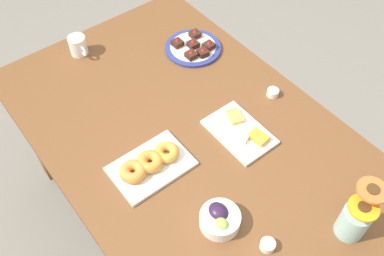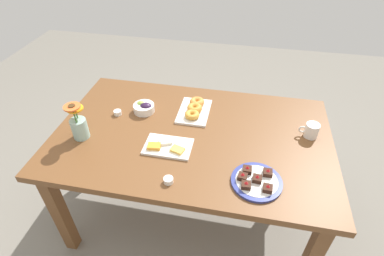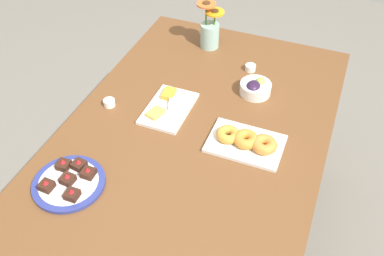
% 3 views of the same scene
% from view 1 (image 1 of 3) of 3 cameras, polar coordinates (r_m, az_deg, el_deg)
% --- Properties ---
extents(ground_plane, '(6.00, 6.00, 0.00)m').
position_cam_1_polar(ground_plane, '(2.24, 0.00, -12.59)').
color(ground_plane, slate).
extents(dining_table, '(1.60, 1.00, 0.74)m').
position_cam_1_polar(dining_table, '(1.68, 0.00, -2.68)').
color(dining_table, brown).
rests_on(dining_table, ground_plane).
extents(coffee_mug, '(0.11, 0.08, 0.09)m').
position_cam_1_polar(coffee_mug, '(1.97, -14.94, 10.60)').
color(coffee_mug, white).
rests_on(coffee_mug, dining_table).
extents(grape_bowl, '(0.13, 0.13, 0.07)m').
position_cam_1_polar(grape_bowl, '(1.40, 3.72, -11.97)').
color(grape_bowl, white).
rests_on(grape_bowl, dining_table).
extents(cheese_platter, '(0.26, 0.17, 0.03)m').
position_cam_1_polar(cheese_platter, '(1.62, 6.50, -0.49)').
color(cheese_platter, white).
rests_on(cheese_platter, dining_table).
extents(croissant_platter, '(0.19, 0.28, 0.05)m').
position_cam_1_polar(croissant_platter, '(1.52, -5.66, -4.81)').
color(croissant_platter, white).
rests_on(croissant_platter, dining_table).
extents(jam_cup_honey, '(0.05, 0.05, 0.03)m').
position_cam_1_polar(jam_cup_honey, '(1.39, 10.05, -15.11)').
color(jam_cup_honey, white).
rests_on(jam_cup_honey, dining_table).
extents(jam_cup_berry, '(0.05, 0.05, 0.03)m').
position_cam_1_polar(jam_cup_berry, '(1.77, 10.72, 4.69)').
color(jam_cup_berry, white).
rests_on(jam_cup_berry, dining_table).
extents(dessert_plate, '(0.25, 0.25, 0.05)m').
position_cam_1_polar(dessert_plate, '(1.94, 0.19, 10.69)').
color(dessert_plate, navy).
rests_on(dessert_plate, dining_table).
extents(flower_vase, '(0.10, 0.13, 0.23)m').
position_cam_1_polar(flower_vase, '(1.43, 20.90, -11.29)').
color(flower_vase, '#99C1B7').
rests_on(flower_vase, dining_table).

